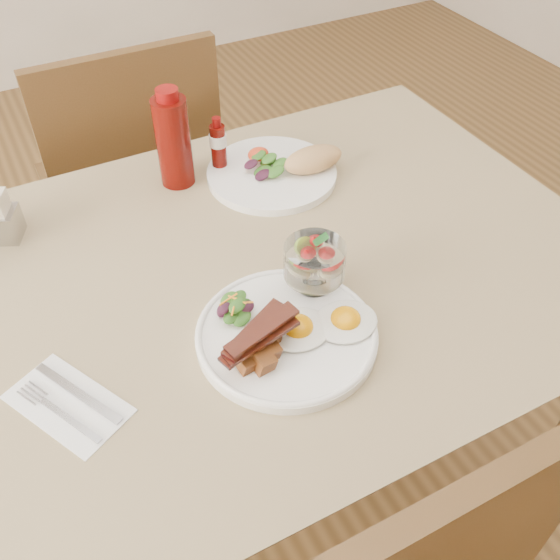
{
  "coord_description": "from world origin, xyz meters",
  "views": [
    {
      "loc": [
        -0.29,
        -0.72,
        1.49
      ],
      "look_at": [
        0.03,
        -0.11,
        0.82
      ],
      "focal_mm": 40.0,
      "sensor_mm": 36.0,
      "label": 1
    }
  ],
  "objects": [
    {
      "name": "main_plate",
      "position": [
        0.01,
        -0.17,
        0.76
      ],
      "size": [
        0.28,
        0.28,
        0.02
      ],
      "primitive_type": "cylinder",
      "color": "white",
      "rests_on": "table"
    },
    {
      "name": "second_plate",
      "position": [
        0.21,
        0.22,
        0.77
      ],
      "size": [
        0.27,
        0.26,
        0.07
      ],
      "rotation": [
        0.0,
        0.0,
        0.03
      ],
      "color": "white",
      "rests_on": "table"
    },
    {
      "name": "table",
      "position": [
        0.0,
        0.0,
        0.66
      ],
      "size": [
        1.33,
        0.88,
        0.75
      ],
      "color": "#53361A",
      "rests_on": "ground"
    },
    {
      "name": "napkin_cutlery",
      "position": [
        -0.31,
        -0.13,
        0.75
      ],
      "size": [
        0.17,
        0.2,
        0.01
      ],
      "rotation": [
        0.0,
        0.0,
        0.48
      ],
      "color": "white",
      "rests_on": "table"
    },
    {
      "name": "fruit_cup",
      "position": [
        0.1,
        -0.1,
        0.82
      ],
      "size": [
        0.1,
        0.1,
        0.1
      ],
      "rotation": [
        0.0,
        0.0,
        -0.19
      ],
      "color": "white",
      "rests_on": "main_plate"
    },
    {
      "name": "chair_far",
      "position": [
        0.0,
        0.66,
        0.52
      ],
      "size": [
        0.42,
        0.42,
        0.93
      ],
      "color": "#53361A",
      "rests_on": "ground"
    },
    {
      "name": "side_salad",
      "position": [
        -0.04,
        -0.1,
        0.78
      ],
      "size": [
        0.07,
        0.06,
        0.04
      ],
      "rotation": [
        0.0,
        0.0,
        -0.12
      ],
      "color": "#224E15",
      "rests_on": "main_plate"
    },
    {
      "name": "fried_eggs",
      "position": [
        0.07,
        -0.18,
        0.78
      ],
      "size": [
        0.2,
        0.14,
        0.03
      ],
      "rotation": [
        0.0,
        0.0,
        0.37
      ],
      "color": "white",
      "rests_on": "main_plate"
    },
    {
      "name": "bacon_potato_pile",
      "position": [
        -0.04,
        -0.19,
        0.8
      ],
      "size": [
        0.13,
        0.09,
        0.06
      ],
      "rotation": [
        0.0,
        0.0,
        -0.15
      ],
      "color": "brown",
      "rests_on": "main_plate"
    },
    {
      "name": "ketchup_bottle",
      "position": [
        0.02,
        0.31,
        0.85
      ],
      "size": [
        0.08,
        0.08,
        0.2
      ],
      "rotation": [
        0.0,
        0.0,
        -0.14
      ],
      "color": "#500804",
      "rests_on": "table"
    },
    {
      "name": "hot_sauce_bottle",
      "position": [
        0.11,
        0.3,
        0.81
      ],
      "size": [
        0.04,
        0.04,
        0.12
      ],
      "rotation": [
        0.0,
        0.0,
        -0.28
      ],
      "color": "#500804",
      "rests_on": "table"
    }
  ]
}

